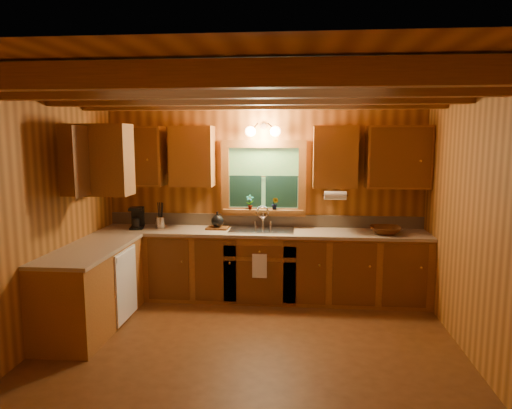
{
  "coord_description": "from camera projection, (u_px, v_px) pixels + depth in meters",
  "views": [
    {
      "loc": [
        0.48,
        -4.3,
        2.08
      ],
      "look_at": [
        0.0,
        0.8,
        1.35
      ],
      "focal_mm": 32.89,
      "sensor_mm": 36.0,
      "label": 1
    }
  ],
  "objects": [
    {
      "name": "potted_plant_right",
      "position": [
        275.0,
        204.0,
        6.15
      ],
      "size": [
        0.11,
        0.1,
        0.16
      ],
      "primitive_type": "imported",
      "rotation": [
        0.0,
        0.0,
        -0.44
      ],
      "color": "brown",
      "rests_on": "window_sill"
    },
    {
      "name": "teakettle",
      "position": [
        217.0,
        221.0,
        6.1
      ],
      "size": [
        0.16,
        0.16,
        0.2
      ],
      "rotation": [
        0.0,
        0.0,
        0.28
      ],
      "color": "black",
      "rests_on": "cutting_board"
    },
    {
      "name": "countertop",
      "position": [
        221.0,
        236.0,
        5.77
      ],
      "size": [
        4.2,
        2.24,
        0.04
      ],
      "color": "tan",
      "rests_on": "base_cabinets"
    },
    {
      "name": "wicker_basket",
      "position": [
        385.0,
        230.0,
        5.79
      ],
      "size": [
        0.41,
        0.41,
        0.09
      ],
      "primitive_type": "imported",
      "rotation": [
        0.0,
        0.0,
        -0.07
      ],
      "color": "#48230C",
      "rests_on": "countertop"
    },
    {
      "name": "base_cabinets",
      "position": [
        220.0,
        272.0,
        5.82
      ],
      "size": [
        4.2,
        2.22,
        0.86
      ],
      "color": "brown",
      "rests_on": "ground"
    },
    {
      "name": "room",
      "position": [
        248.0,
        222.0,
        4.39
      ],
      "size": [
        4.2,
        4.2,
        4.2
      ],
      "color": "#5D3416",
      "rests_on": "ground"
    },
    {
      "name": "dish_towel",
      "position": [
        260.0,
        266.0,
        5.75
      ],
      "size": [
        0.18,
        0.01,
        0.3
      ],
      "primitive_type": "cube",
      "color": "white",
      "rests_on": "base_cabinets"
    },
    {
      "name": "potted_plant_left",
      "position": [
        250.0,
        202.0,
        6.18
      ],
      "size": [
        0.11,
        0.08,
        0.2
      ],
      "primitive_type": "imported",
      "rotation": [
        0.0,
        0.0,
        0.08
      ],
      "color": "brown",
      "rests_on": "window_sill"
    },
    {
      "name": "upper_cabinets",
      "position": [
        215.0,
        157.0,
        5.77
      ],
      "size": [
        4.19,
        1.77,
        0.78
      ],
      "color": "brown",
      "rests_on": "room"
    },
    {
      "name": "sink",
      "position": [
        262.0,
        234.0,
        6.03
      ],
      "size": [
        0.82,
        0.48,
        0.43
      ],
      "color": "silver",
      "rests_on": "countertop"
    },
    {
      "name": "window",
      "position": [
        263.0,
        180.0,
        6.2
      ],
      "size": [
        1.12,
        0.08,
        1.0
      ],
      "color": "brown",
      "rests_on": "room"
    },
    {
      "name": "paper_towel_roll",
      "position": [
        335.0,
        196.0,
        5.8
      ],
      "size": [
        0.27,
        0.11,
        0.11
      ],
      "primitive_type": "cylinder",
      "rotation": [
        0.0,
        1.57,
        0.0
      ],
      "color": "white",
      "rests_on": "upper_cabinets"
    },
    {
      "name": "utensil_crock",
      "position": [
        160.0,
        222.0,
        6.15
      ],
      "size": [
        0.12,
        0.12,
        0.34
      ],
      "rotation": [
        0.0,
        0.0,
        0.09
      ],
      "color": "silver",
      "rests_on": "countertop"
    },
    {
      "name": "dishwasher_panel",
      "position": [
        126.0,
        284.0,
        5.32
      ],
      "size": [
        0.02,
        0.6,
        0.8
      ],
      "primitive_type": "cube",
      "color": "white",
      "rests_on": "base_cabinets"
    },
    {
      "name": "wall_sconce",
      "position": [
        263.0,
        131.0,
        5.99
      ],
      "size": [
        0.45,
        0.21,
        0.17
      ],
      "color": "black",
      "rests_on": "room"
    },
    {
      "name": "coffee_maker",
      "position": [
        137.0,
        218.0,
        6.12
      ],
      "size": [
        0.16,
        0.2,
        0.28
      ],
      "rotation": [
        0.0,
        0.0,
        0.17
      ],
      "color": "black",
      "rests_on": "countertop"
    },
    {
      "name": "ceiling_beams",
      "position": [
        248.0,
        92.0,
        4.22
      ],
      "size": [
        4.2,
        2.54,
        0.18
      ],
      "color": "brown",
      "rests_on": "room"
    },
    {
      "name": "cutting_board",
      "position": [
        218.0,
        228.0,
        6.11
      ],
      "size": [
        0.29,
        0.21,
        0.02
      ],
      "primitive_type": "cube",
      "rotation": [
        0.0,
        0.0,
        -0.05
      ],
      "color": "brown",
      "rests_on": "countertop"
    },
    {
      "name": "window_sill",
      "position": [
        263.0,
        211.0,
        6.21
      ],
      "size": [
        1.06,
        0.14,
        0.04
      ],
      "primitive_type": "cube",
      "color": "brown",
      "rests_on": "room"
    },
    {
      "name": "backsplash",
      "position": [
        264.0,
        220.0,
        6.29
      ],
      "size": [
        4.2,
        0.02,
        0.16
      ],
      "primitive_type": "cube",
      "color": "tan",
      "rests_on": "room"
    }
  ]
}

